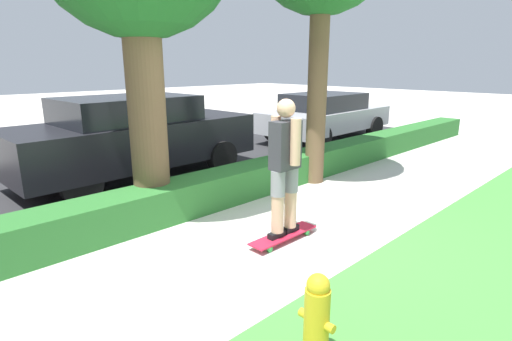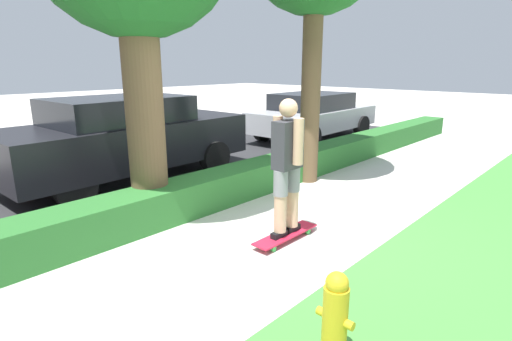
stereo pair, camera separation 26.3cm
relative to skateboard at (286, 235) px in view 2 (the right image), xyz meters
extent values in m
plane|color=beige|center=(0.26, 0.05, -0.07)|extent=(60.00, 60.00, 0.00)
cube|color=#2D2D30|center=(0.26, 4.25, -0.07)|extent=(18.65, 5.00, 0.01)
cube|color=#2D702D|center=(0.26, 1.65, 0.18)|extent=(18.65, 0.60, 0.50)
cube|color=red|center=(0.00, 0.00, 0.01)|extent=(1.01, 0.24, 0.02)
cylinder|color=green|center=(0.34, -0.09, -0.04)|extent=(0.07, 0.04, 0.07)
cylinder|color=green|center=(0.34, 0.09, -0.04)|extent=(0.07, 0.04, 0.07)
cylinder|color=green|center=(-0.34, -0.09, -0.04)|extent=(0.07, 0.04, 0.07)
cylinder|color=green|center=(-0.34, 0.09, -0.04)|extent=(0.07, 0.04, 0.07)
cube|color=black|center=(-0.12, 0.00, 0.05)|extent=(0.26, 0.09, 0.07)
cylinder|color=tan|center=(-0.12, 0.00, 0.47)|extent=(0.15, 0.15, 0.77)
cylinder|color=gray|center=(-0.12, 0.00, 0.70)|extent=(0.17, 0.17, 0.31)
cube|color=black|center=(0.12, 0.00, 0.05)|extent=(0.26, 0.09, 0.07)
cylinder|color=tan|center=(0.12, 0.00, 0.47)|extent=(0.15, 0.15, 0.77)
cylinder|color=gray|center=(0.12, 0.00, 0.70)|extent=(0.17, 0.17, 0.31)
cube|color=#333338|center=(0.00, 0.00, 1.14)|extent=(0.37, 0.20, 0.57)
cylinder|color=tan|center=(0.00, -0.15, 1.20)|extent=(0.12, 0.12, 0.54)
cylinder|color=tan|center=(0.00, 0.15, 1.20)|extent=(0.12, 0.12, 0.54)
sphere|color=tan|center=(0.00, 0.00, 1.57)|extent=(0.22, 0.22, 0.22)
cylinder|color=brown|center=(-0.72, 1.87, 1.44)|extent=(0.51, 0.51, 3.03)
cylinder|color=brown|center=(2.35, 1.36, 1.66)|extent=(0.35, 0.35, 3.48)
cube|color=black|center=(0.15, 3.93, 0.64)|extent=(4.61, 2.00, 0.78)
cube|color=black|center=(0.01, 3.93, 1.25)|extent=(2.42, 1.70, 0.46)
cylinder|color=black|center=(1.56, 3.09, 0.25)|extent=(0.64, 0.22, 0.64)
cylinder|color=black|center=(1.56, 4.78, 0.25)|extent=(0.64, 0.22, 0.64)
cylinder|color=black|center=(-1.26, 3.09, 0.25)|extent=(0.64, 0.22, 0.64)
cylinder|color=black|center=(-1.26, 4.78, 0.25)|extent=(0.64, 0.22, 0.64)
cube|color=#B7B7BC|center=(6.08, 3.84, 0.52)|extent=(4.28, 1.96, 0.56)
cube|color=black|center=(5.96, 3.84, 1.03)|extent=(2.25, 1.67, 0.45)
cylinder|color=black|center=(7.39, 3.00, 0.24)|extent=(0.62, 0.22, 0.62)
cylinder|color=black|center=(7.39, 4.68, 0.24)|extent=(0.62, 0.22, 0.62)
cylinder|color=black|center=(4.77, 3.00, 0.24)|extent=(0.62, 0.22, 0.62)
cylinder|color=black|center=(4.77, 4.68, 0.24)|extent=(0.62, 0.22, 0.62)
cylinder|color=gold|center=(-1.41, -1.58, 0.23)|extent=(0.18, 0.18, 0.61)
sphere|color=gold|center=(-1.41, -1.58, 0.58)|extent=(0.17, 0.17, 0.17)
cylinder|color=gold|center=(-1.41, -1.67, 0.29)|extent=(0.06, 0.11, 0.06)
cylinder|color=gold|center=(-1.41, -1.48, 0.29)|extent=(0.06, 0.11, 0.06)
camera|label=1|loc=(-3.43, -3.04, 2.06)|focal=28.00mm
camera|label=2|loc=(-3.62, -2.85, 2.06)|focal=28.00mm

